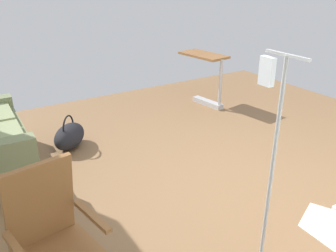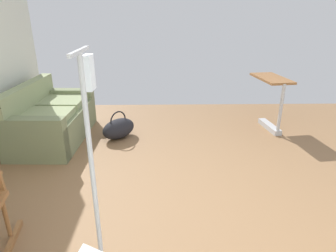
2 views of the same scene
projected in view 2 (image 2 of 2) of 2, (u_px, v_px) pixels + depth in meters
name	position (u px, v px, depth m)	size (l,w,h in m)	color
ground_plane	(210.00, 206.00, 2.94)	(6.83, 6.83, 0.00)	olive
couch	(52.00, 120.00, 4.36)	(1.62, 0.89, 0.85)	#737D57
overbed_table	(272.00, 97.00, 4.71)	(0.87, 0.50, 0.84)	#B2B5BA
duffel_bag	(119.00, 128.00, 4.47)	(0.63, 0.61, 0.43)	black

